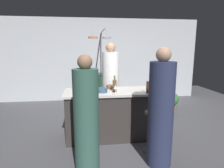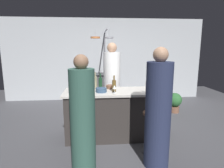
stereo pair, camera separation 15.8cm
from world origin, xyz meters
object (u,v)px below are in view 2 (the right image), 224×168
object	(u,v)px
guest_left	(83,119)
mixing_bowl_blue	(101,90)
wine_bottle_dark	(78,85)
mixing_bowl_wooden	(111,87)
potted_plant	(175,101)
wine_glass_near_right_guest	(114,87)
wine_bottle_white	(95,82)
wine_bottle_green	(100,83)
wine_glass_near_left_guest	(78,88)
stove_range	(105,88)
chef	(112,86)
wine_bottle_amber	(114,86)
bar_stool_left	(81,133)
wine_glass_by_chef	(85,87)
bar_stool_right	(150,130)
guest_right	(158,113)
pepper_mill	(147,88)

from	to	relation	value
guest_left	mixing_bowl_blue	distance (m)	0.96
wine_bottle_dark	mixing_bowl_wooden	xyz separation A→B (m)	(0.62, 0.18, -0.09)
wine_bottle_dark	potted_plant	bearing A→B (deg)	26.85
wine_glass_near_right_guest	mixing_bowl_wooden	xyz separation A→B (m)	(-0.03, 0.41, -0.07)
guest_left	wine_bottle_white	xyz separation A→B (m)	(0.18, 1.21, 0.28)
wine_bottle_green	wine_glass_near_left_guest	size ratio (longest dim) A/B	2.14
stove_range	wine_bottle_dark	bearing A→B (deg)	-104.92
wine_bottle_white	mixing_bowl_wooden	size ratio (longest dim) A/B	1.81
chef	wine_bottle_dark	bearing A→B (deg)	-131.91
potted_plant	mixing_bowl_blue	xyz separation A→B (m)	(-1.98, -1.34, 0.64)
mixing_bowl_blue	potted_plant	bearing A→B (deg)	34.07
guest_left	wine_bottle_amber	world-z (taller)	guest_left
bar_stool_left	mixing_bowl_blue	world-z (taller)	mixing_bowl_blue
wine_glass_by_chef	mixing_bowl_blue	world-z (taller)	wine_glass_by_chef
bar_stool_right	potted_plant	bearing A→B (deg)	57.18
wine_bottle_white	wine_glass_near_left_guest	xyz separation A→B (m)	(-0.29, -0.45, -0.02)
guest_left	wine_bottle_amber	bearing A→B (deg)	60.40
wine_bottle_green	wine_bottle_white	size ratio (longest dim) A/B	0.96
wine_glass_near_right_guest	chef	bearing A→B (deg)	87.40
guest_right	bar_stool_right	bearing A→B (deg)	88.11
chef	guest_right	world-z (taller)	chef
guest_right	wine_bottle_green	xyz separation A→B (m)	(-0.77, 1.10, 0.23)
wine_bottle_dark	wine_glass_near_right_guest	size ratio (longest dim) A/B	2.14
pepper_mill	wine_glass_by_chef	distance (m)	1.08
potted_plant	wine_glass_by_chef	bearing A→B (deg)	-149.39
potted_plant	wine_bottle_white	distance (m)	2.43
wine_bottle_dark	wine_glass_near_left_guest	size ratio (longest dim) A/B	2.14
potted_plant	wine_glass_near_right_guest	distance (m)	2.38
potted_plant	wine_bottle_green	world-z (taller)	wine_bottle_green
potted_plant	wine_glass_near_left_guest	size ratio (longest dim) A/B	3.56
bar_stool_left	wine_glass_near_left_guest	distance (m)	0.75
wine_bottle_amber	wine_bottle_dark	bearing A→B (deg)	170.86
bar_stool_right	wine_glass_near_left_guest	world-z (taller)	wine_glass_near_left_guest
guest_left	wine_bottle_dark	world-z (taller)	guest_left
bar_stool_left	potted_plant	bearing A→B (deg)	38.94
stove_range	guest_right	xyz separation A→B (m)	(0.54, -3.42, 0.34)
pepper_mill	wine_glass_by_chef	size ratio (longest dim) A/B	1.44
guest_right	wine_bottle_amber	distance (m)	1.06
guest_left	guest_right	xyz separation A→B (m)	(1.04, 0.01, 0.04)
guest_left	mixing_bowl_blue	world-z (taller)	guest_left
wine_glass_near_left_guest	wine_bottle_white	bearing A→B (deg)	57.34
chef	wine_glass_near_right_guest	distance (m)	1.03
stove_range	wine_bottle_green	xyz separation A→B (m)	(-0.22, -2.31, 0.57)
bar_stool_right	wine_glass_near_right_guest	bearing A→B (deg)	142.04
bar_stool_right	mixing_bowl_wooden	distance (m)	1.15
stove_range	wine_glass_near_right_guest	distance (m)	2.71
mixing_bowl_wooden	wine_bottle_green	bearing A→B (deg)	-159.94
pepper_mill	wine_glass_near_right_guest	bearing A→B (deg)	173.49
wine_bottle_green	mixing_bowl_blue	bearing A→B (deg)	-88.34
wine_bottle_dark	wine_glass_near_left_guest	xyz separation A→B (m)	(0.04, -0.26, -0.02)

